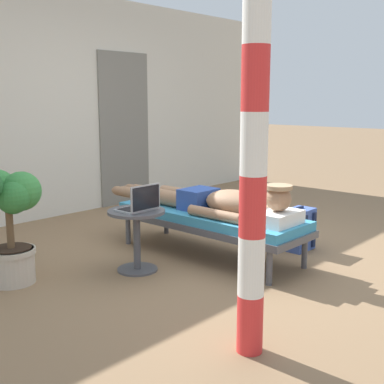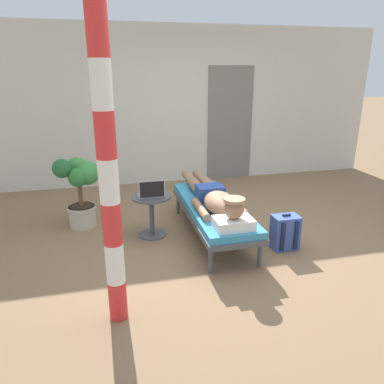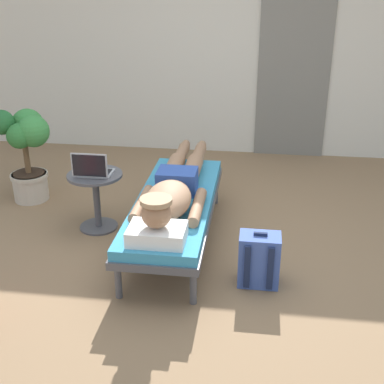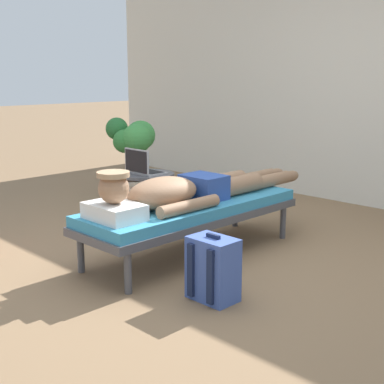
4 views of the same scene
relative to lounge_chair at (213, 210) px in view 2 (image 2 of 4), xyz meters
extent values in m
plane|color=#846647|center=(0.17, -0.15, -0.35)|extent=(40.00, 40.00, 0.00)
cube|color=beige|center=(0.00, 2.51, 1.00)|extent=(7.60, 0.20, 2.70)
cube|color=slate|center=(1.03, 2.40, 0.67)|extent=(0.84, 0.03, 2.04)
cylinder|color=#4C4C51|center=(-0.27, 0.84, -0.21)|extent=(0.05, 0.05, 0.28)
cylinder|color=#4C4C51|center=(0.27, 0.84, -0.21)|extent=(0.05, 0.05, 0.28)
cylinder|color=#4C4C51|center=(-0.27, -0.84, -0.21)|extent=(0.05, 0.05, 0.28)
cylinder|color=#4C4C51|center=(0.27, -0.84, -0.21)|extent=(0.05, 0.05, 0.28)
cube|color=#4C4C51|center=(0.00, 0.00, -0.04)|extent=(0.64, 1.88, 0.06)
cube|color=teal|center=(0.00, 0.00, 0.03)|extent=(0.61, 1.84, 0.08)
cube|color=white|center=(0.00, -0.73, 0.13)|extent=(0.40, 0.28, 0.11)
sphere|color=#997051|center=(0.00, -0.73, 0.29)|extent=(0.21, 0.21, 0.21)
cylinder|color=tan|center=(0.00, -0.73, 0.38)|extent=(0.22, 0.22, 0.03)
ellipsoid|color=#997051|center=(0.00, -0.29, 0.19)|extent=(0.35, 0.60, 0.23)
cylinder|color=#997051|center=(-0.22, -0.24, 0.12)|extent=(0.09, 0.55, 0.09)
cylinder|color=#997051|center=(0.22, -0.24, 0.12)|extent=(0.09, 0.55, 0.09)
cube|color=#2D4C9E|center=(0.00, 0.14, 0.17)|extent=(0.33, 0.26, 0.19)
cylinder|color=#997051|center=(-0.08, 0.48, 0.15)|extent=(0.15, 0.42, 0.15)
cylinder|color=#997051|center=(-0.08, 0.91, 0.13)|extent=(0.11, 0.44, 0.11)
ellipsoid|color=#997051|center=(-0.08, 1.20, 0.12)|extent=(0.09, 0.20, 0.10)
cylinder|color=#997051|center=(0.09, 0.48, 0.15)|extent=(0.15, 0.42, 0.15)
cylinder|color=#997051|center=(0.09, 0.91, 0.13)|extent=(0.11, 0.44, 0.11)
ellipsoid|color=#997051|center=(0.09, 1.20, 0.12)|extent=(0.09, 0.20, 0.10)
cylinder|color=#4C4C51|center=(-0.73, 0.18, -0.34)|extent=(0.34, 0.34, 0.02)
cylinder|color=#4C4C51|center=(-0.73, 0.18, -0.09)|extent=(0.06, 0.06, 0.48)
cylinder|color=#4C4C51|center=(-0.73, 0.18, 0.17)|extent=(0.48, 0.48, 0.02)
cube|color=#A5A8AD|center=(-0.73, 0.18, 0.19)|extent=(0.31, 0.22, 0.02)
cube|color=black|center=(-0.73, 0.19, 0.20)|extent=(0.27, 0.15, 0.00)
cube|color=#A5A8AD|center=(-0.73, 0.06, 0.30)|extent=(0.31, 0.01, 0.21)
cube|color=black|center=(-0.73, 0.05, 0.30)|extent=(0.29, 0.00, 0.19)
cube|color=#3F59A5|center=(0.71, -0.52, -0.15)|extent=(0.30, 0.20, 0.40)
cube|color=#3F59A5|center=(0.71, -0.40, -0.22)|extent=(0.23, 0.04, 0.18)
cube|color=#192342|center=(0.63, -0.63, -0.15)|extent=(0.04, 0.02, 0.34)
cube|color=#192342|center=(0.80, -0.63, -0.15)|extent=(0.04, 0.02, 0.34)
cube|color=#192342|center=(0.71, -0.52, 0.07)|extent=(0.10, 0.02, 0.02)
cylinder|color=#BFB29E|center=(-1.59, 0.68, -0.21)|extent=(0.34, 0.34, 0.28)
cylinder|color=#BFB29E|center=(-1.59, 0.68, -0.09)|extent=(0.37, 0.37, 0.04)
cylinder|color=#332319|center=(-1.59, 0.68, -0.06)|extent=(0.31, 0.31, 0.01)
cylinder|color=brown|center=(-1.59, 0.68, 0.12)|extent=(0.06, 0.06, 0.37)
sphere|color=#38843D|center=(-1.48, 0.67, 0.38)|extent=(0.31, 0.31, 0.31)
sphere|color=#38843D|center=(-1.60, 0.83, 0.39)|extent=(0.31, 0.31, 0.31)
sphere|color=#23602D|center=(-1.77, 0.64, 0.46)|extent=(0.24, 0.24, 0.24)
sphere|color=#2D7233|center=(-1.59, 0.60, 0.35)|extent=(0.25, 0.25, 0.25)
cylinder|color=red|center=(-1.22, -1.34, -0.17)|extent=(0.15, 0.15, 0.34)
cylinder|color=white|center=(-1.22, -1.34, 0.17)|extent=(0.15, 0.15, 0.34)
cylinder|color=red|center=(-1.22, -1.34, 0.51)|extent=(0.15, 0.15, 0.34)
cylinder|color=white|center=(-1.22, -1.34, 0.85)|extent=(0.15, 0.15, 0.34)
cylinder|color=red|center=(-1.22, -1.34, 1.19)|extent=(0.15, 0.15, 0.34)
cylinder|color=white|center=(-1.22, -1.34, 1.54)|extent=(0.15, 0.15, 0.34)
cylinder|color=red|center=(-1.22, -1.34, 1.88)|extent=(0.15, 0.15, 0.34)
camera|label=1|loc=(-3.42, -2.90, 1.09)|focal=47.00mm
camera|label=2|loc=(-1.22, -3.98, 1.64)|focal=34.06mm
camera|label=3|loc=(0.66, -3.81, 1.84)|focal=48.11mm
camera|label=4|loc=(2.84, -2.83, 1.03)|focal=50.14mm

